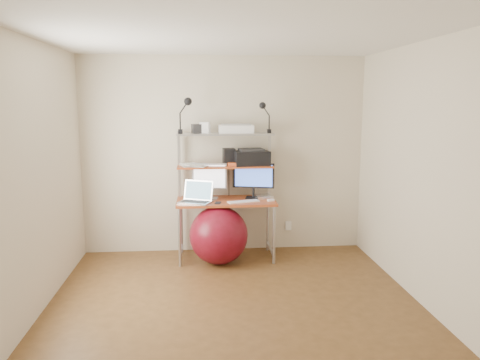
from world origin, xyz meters
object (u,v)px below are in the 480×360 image
object	(u,v)px
monitor_black	(253,177)
exercise_ball	(219,235)
laptop	(197,198)
printer	(251,157)
monitor_silver	(209,178)

from	to	relation	value
monitor_black	exercise_ball	xyz separation A→B (m)	(-0.45, -0.28, -0.65)
laptop	printer	size ratio (longest dim) A/B	0.97
laptop	printer	world-z (taller)	printer
laptop	exercise_ball	size ratio (longest dim) A/B	0.64
monitor_silver	laptop	bearing A→B (deg)	-123.09
monitor_black	exercise_ball	size ratio (longest dim) A/B	0.74
laptop	monitor_black	bearing A→B (deg)	37.91
monitor_silver	monitor_black	bearing A→B (deg)	6.58
monitor_silver	exercise_ball	world-z (taller)	monitor_silver
monitor_silver	exercise_ball	bearing A→B (deg)	-64.11
monitor_silver	monitor_black	size ratio (longest dim) A/B	0.92
monitor_silver	printer	distance (m)	0.58
monitor_black	exercise_ball	world-z (taller)	monitor_black
laptop	monitor_silver	bearing A→B (deg)	73.43
monitor_silver	exercise_ball	xyz separation A→B (m)	(0.10, -0.29, -0.64)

